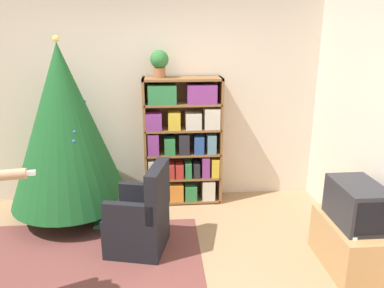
{
  "coord_description": "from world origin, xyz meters",
  "views": [
    {
      "loc": [
        0.17,
        -2.83,
        2.19
      ],
      "look_at": [
        0.47,
        0.86,
        1.05
      ],
      "focal_mm": 35.0,
      "sensor_mm": 36.0,
      "label": 1
    }
  ],
  "objects": [
    {
      "name": "television",
      "position": [
        1.92,
        0.14,
        0.66
      ],
      "size": [
        0.38,
        0.59,
        0.39
      ],
      "color": "#28282D",
      "rests_on": "tv_stand"
    },
    {
      "name": "potted_plant",
      "position": [
        0.15,
        1.73,
        1.82
      ],
      "size": [
        0.22,
        0.22,
        0.33
      ],
      "color": "#935B38",
      "rests_on": "bookshelf"
    },
    {
      "name": "tv_stand",
      "position": [
        1.92,
        0.14,
        0.23
      ],
      "size": [
        0.48,
        0.81,
        0.47
      ],
      "color": "tan",
      "rests_on": "ground_plane"
    },
    {
      "name": "bookshelf",
      "position": [
        0.42,
        1.72,
        0.79
      ],
      "size": [
        0.98,
        0.33,
        1.63
      ],
      "color": "brown",
      "rests_on": "ground_plane"
    },
    {
      "name": "game_remote",
      "position": [
        1.78,
        -0.1,
        0.48
      ],
      "size": [
        0.04,
        0.12,
        0.02
      ],
      "color": "white",
      "rests_on": "tv_stand"
    },
    {
      "name": "wall_back",
      "position": [
        0.0,
        1.96,
        1.3
      ],
      "size": [
        8.0,
        0.1,
        2.6
      ],
      "color": "beige",
      "rests_on": "ground_plane"
    },
    {
      "name": "ground_plane",
      "position": [
        0.0,
        0.0,
        0.0
      ],
      "size": [
        14.0,
        14.0,
        0.0
      ],
      "primitive_type": "plane",
      "color": "#9E7A56"
    },
    {
      "name": "book_pile_near_tree",
      "position": [
        -0.57,
        1.1,
        0.03
      ],
      "size": [
        0.18,
        0.16,
        0.05
      ],
      "color": "#5B899E",
      "rests_on": "ground_plane"
    },
    {
      "name": "armchair",
      "position": [
        -0.08,
        0.62,
        0.32
      ],
      "size": [
        0.68,
        0.68,
        0.92
      ],
      "rotation": [
        0.0,
        0.0,
        -1.8
      ],
      "color": "black",
      "rests_on": "ground_plane"
    },
    {
      "name": "christmas_tree",
      "position": [
        -0.94,
        1.39,
        1.14
      ],
      "size": [
        1.35,
        1.35,
        2.13
      ],
      "color": "#4C3323",
      "rests_on": "ground_plane"
    },
    {
      "name": "area_rug",
      "position": [
        -0.67,
        0.12,
        0.0
      ],
      "size": [
        2.39,
        2.14,
        0.01
      ],
      "color": "brown",
      "rests_on": "ground_plane"
    }
  ]
}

